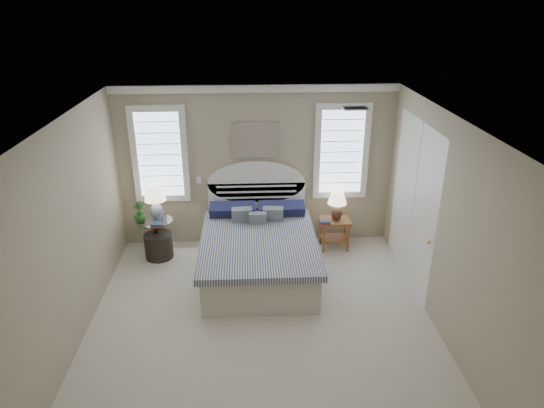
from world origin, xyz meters
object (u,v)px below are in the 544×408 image
Objects in this scene: bed at (259,249)px; lamp_left at (155,199)px; nightstand_right at (335,227)px; lamp_right at (337,202)px; floor_pot at (159,246)px; side_table_left at (156,234)px.

lamp_left is at bearing 157.85° from bed.
bed is at bearing -151.97° from nightstand_right.
bed is at bearing -152.67° from lamp_right.
lamp_left is (-0.01, 0.14, 0.77)m from floor_pot.
bed is 5.02× the size of floor_pot.
bed reaches higher than side_table_left.
bed reaches higher than nightstand_right.
bed reaches higher than floor_pot.
bed is 1.85m from lamp_left.
side_table_left is at bearing -178.35° from lamp_right.
bed is 1.47m from nightstand_right.
bed is 4.29× the size of nightstand_right.
nightstand_right is at bearing 1.94° from side_table_left.
side_table_left is 1.12× the size of lamp_left.
side_table_left is at bearing -111.68° from lamp_left.
lamp_left is 2.94m from lamp_right.
bed is 1.71m from floor_pot.
floor_pot is (-1.61, 0.52, -0.18)m from bed.
lamp_right is (1.31, 0.68, 0.45)m from bed.
lamp_right is (0.01, -0.01, 0.45)m from nightstand_right.
bed is at bearing -19.74° from side_table_left.
lamp_right reaches higher than side_table_left.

